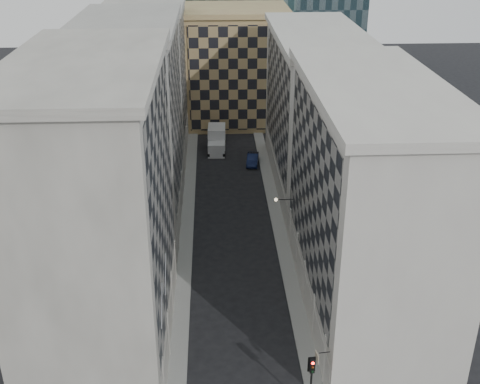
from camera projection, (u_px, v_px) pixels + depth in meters
name	position (u px, v px, depth m)	size (l,w,h in m)	color
sidewalk_west	(187.00, 226.00, 68.74)	(1.50, 100.00, 0.15)	gray
sidewalk_east	(278.00, 224.00, 69.20)	(1.50, 100.00, 0.15)	gray
bldg_left_a	(100.00, 212.00, 46.32)	(10.80, 22.80, 23.70)	gray
bldg_left_b	(133.00, 125.00, 66.38)	(10.80, 22.80, 22.70)	gray
bldg_left_c	(150.00, 78.00, 86.45)	(10.80, 22.80, 21.70)	gray
bldg_right_a	(365.00, 201.00, 51.52)	(10.80, 26.80, 20.70)	#BCB5AD
bldg_right_b	(315.00, 110.00, 76.09)	(10.80, 28.80, 19.70)	#BCB5AD
tan_block	(236.00, 66.00, 99.25)	(16.80, 14.80, 18.80)	tan
flagpoles_left	(164.00, 289.00, 43.66)	(0.10, 6.33, 2.33)	gray
bracket_lamp	(278.00, 200.00, 61.12)	(1.98, 0.36, 0.36)	black
traffic_light	(312.00, 373.00, 42.45)	(0.56, 0.49, 4.46)	black
box_truck	(217.00, 141.00, 89.93)	(2.79, 6.40, 3.46)	silver
dark_car	(253.00, 159.00, 85.29)	(1.56, 4.46, 1.47)	#10193C
shop_sign	(317.00, 357.00, 43.22)	(1.04, 0.75, 0.84)	black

